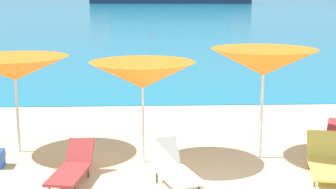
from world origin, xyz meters
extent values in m
cube|color=beige|center=(0.00, 10.00, -0.15)|extent=(50.00, 100.00, 0.30)
cube|color=teal|center=(0.00, 227.85, 0.01)|extent=(650.00, 440.00, 0.02)
cylinder|color=silver|center=(-4.05, 3.44, 0.99)|extent=(0.06, 0.06, 1.98)
cone|color=orange|center=(-4.05, 3.44, 1.85)|extent=(2.49, 2.49, 0.51)
sphere|color=silver|center=(-4.05, 3.44, 2.01)|extent=(0.07, 0.07, 0.07)
cylinder|color=silver|center=(-1.32, 2.67, 0.97)|extent=(0.05, 0.05, 1.95)
cone|color=orange|center=(-1.32, 2.67, 1.81)|extent=(2.13, 2.13, 0.54)
sphere|color=silver|center=(-1.32, 2.67, 1.98)|extent=(0.07, 0.07, 0.07)
cylinder|color=silver|center=(1.15, 2.81, 1.09)|extent=(0.06, 0.06, 2.18)
cone|color=orange|center=(1.15, 2.81, 2.04)|extent=(2.30, 2.30, 0.55)
sphere|color=silver|center=(1.15, 2.81, 2.21)|extent=(0.07, 0.07, 0.07)
cube|color=white|center=(-0.70, 1.12, 0.26)|extent=(0.90, 1.22, 0.05)
cube|color=white|center=(-0.92, 1.76, 0.50)|extent=(0.61, 0.46, 0.51)
cylinder|color=#333338|center=(-0.36, 0.89, 0.12)|extent=(0.04, 0.04, 0.23)
cylinder|color=#333338|center=(-1.07, 1.45, 0.12)|extent=(0.04, 0.04, 0.23)
cylinder|color=#333338|center=(-0.61, 1.61, 0.12)|extent=(0.04, 0.04, 0.23)
cylinder|color=#333338|center=(2.43, 2.67, 0.12)|extent=(0.04, 0.04, 0.23)
cylinder|color=#333338|center=(2.75, 3.31, 0.12)|extent=(0.04, 0.04, 0.23)
cube|color=#A53333|center=(-2.66, 1.38, 0.22)|extent=(0.72, 1.26, 0.05)
cube|color=#A53333|center=(-2.54, 2.11, 0.42)|extent=(0.56, 0.41, 0.43)
cylinder|color=#333338|center=(-2.94, 1.04, 0.10)|extent=(0.04, 0.04, 0.20)
cylinder|color=#333338|center=(-2.49, 0.97, 0.10)|extent=(0.04, 0.04, 0.20)
cylinder|color=#333338|center=(-2.81, 1.87, 0.10)|extent=(0.04, 0.04, 0.20)
cylinder|color=#333338|center=(-2.36, 1.79, 0.10)|extent=(0.04, 0.04, 0.20)
cube|color=#D8BF4C|center=(2.11, 1.50, 0.20)|extent=(0.88, 1.40, 0.05)
cube|color=#D8BF4C|center=(2.29, 2.29, 0.44)|extent=(0.65, 0.49, 0.50)
cylinder|color=#333338|center=(1.76, 1.14, 0.09)|extent=(0.04, 0.04, 0.17)
cylinder|color=#333338|center=(1.96, 2.03, 0.09)|extent=(0.04, 0.04, 0.17)
camera|label=1|loc=(-1.23, -7.10, 3.38)|focal=52.73mm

